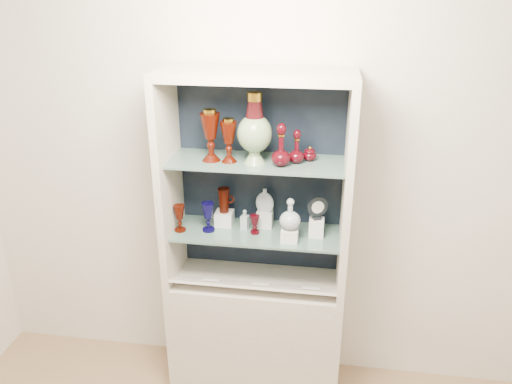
# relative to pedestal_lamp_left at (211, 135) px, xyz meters

# --- Properties ---
(wall_back) EXTENTS (3.50, 0.02, 2.80)m
(wall_back) POSITION_rel_pedestal_lamp_left_xyz_m (0.24, 0.23, -0.21)
(wall_back) COLOR beige
(wall_back) RESTS_ON ground
(cabinet_base) EXTENTS (1.00, 0.40, 0.75)m
(cabinet_base) POSITION_rel_pedestal_lamp_left_xyz_m (0.24, 0.01, -1.23)
(cabinet_base) COLOR beige
(cabinet_base) RESTS_ON ground
(cabinet_back_panel) EXTENTS (0.98, 0.02, 1.15)m
(cabinet_back_panel) POSITION_rel_pedestal_lamp_left_xyz_m (0.24, 0.20, -0.28)
(cabinet_back_panel) COLOR black
(cabinet_back_panel) RESTS_ON cabinet_base
(cabinet_side_left) EXTENTS (0.04, 0.40, 1.15)m
(cabinet_side_left) POSITION_rel_pedestal_lamp_left_xyz_m (-0.24, 0.01, -0.28)
(cabinet_side_left) COLOR beige
(cabinet_side_left) RESTS_ON cabinet_base
(cabinet_side_right) EXTENTS (0.04, 0.40, 1.15)m
(cabinet_side_right) POSITION_rel_pedestal_lamp_left_xyz_m (0.72, 0.01, -0.28)
(cabinet_side_right) COLOR beige
(cabinet_side_right) RESTS_ON cabinet_base
(cabinet_top_cap) EXTENTS (1.00, 0.40, 0.04)m
(cabinet_top_cap) POSITION_rel_pedestal_lamp_left_xyz_m (0.24, 0.01, 0.31)
(cabinet_top_cap) COLOR beige
(cabinet_top_cap) RESTS_ON cabinet_side_left
(shelf_lower) EXTENTS (0.92, 0.34, 0.01)m
(shelf_lower) POSITION_rel_pedestal_lamp_left_xyz_m (0.24, 0.03, -0.56)
(shelf_lower) COLOR slate
(shelf_lower) RESTS_ON cabinet_side_left
(shelf_upper) EXTENTS (0.92, 0.34, 0.01)m
(shelf_upper) POSITION_rel_pedestal_lamp_left_xyz_m (0.24, 0.03, -0.14)
(shelf_upper) COLOR slate
(shelf_upper) RESTS_ON cabinet_side_left
(label_ledge) EXTENTS (0.92, 0.17, 0.09)m
(label_ledge) POSITION_rel_pedestal_lamp_left_xyz_m (0.24, -0.10, -0.83)
(label_ledge) COLOR beige
(label_ledge) RESTS_ON cabinet_base
(label_card_0) EXTENTS (0.10, 0.06, 0.03)m
(label_card_0) POSITION_rel_pedestal_lamp_left_xyz_m (0.56, -0.10, -0.81)
(label_card_0) COLOR white
(label_card_0) RESTS_ON label_ledge
(label_card_1) EXTENTS (0.10, 0.06, 0.03)m
(label_card_1) POSITION_rel_pedestal_lamp_left_xyz_m (0.28, -0.10, -0.81)
(label_card_1) COLOR white
(label_card_1) RESTS_ON label_ledge
(label_card_2) EXTENTS (0.10, 0.06, 0.03)m
(label_card_2) POSITION_rel_pedestal_lamp_left_xyz_m (0.00, -0.10, -0.81)
(label_card_2) COLOR white
(label_card_2) RESTS_ON label_ledge
(pedestal_lamp_left) EXTENTS (0.13, 0.13, 0.27)m
(pedestal_lamp_left) POSITION_rel_pedestal_lamp_left_xyz_m (0.00, 0.00, 0.00)
(pedestal_lamp_left) COLOR #400E04
(pedestal_lamp_left) RESTS_ON shelf_upper
(pedestal_lamp_right) EXTENTS (0.10, 0.10, 0.23)m
(pedestal_lamp_right) POSITION_rel_pedestal_lamp_left_xyz_m (0.10, -0.01, -0.02)
(pedestal_lamp_right) COLOR #400E04
(pedestal_lamp_right) RESTS_ON shelf_upper
(enamel_urn) EXTENTS (0.19, 0.19, 0.37)m
(enamel_urn) POSITION_rel_pedestal_lamp_left_xyz_m (0.23, -0.01, 0.05)
(enamel_urn) COLOR #134D2F
(enamel_urn) RESTS_ON shelf_upper
(ruby_decanter_a) EXTENTS (0.12, 0.12, 0.25)m
(ruby_decanter_a) POSITION_rel_pedestal_lamp_left_xyz_m (0.37, -0.03, -0.01)
(ruby_decanter_a) COLOR #45060D
(ruby_decanter_a) RESTS_ON shelf_upper
(ruby_decanter_b) EXTENTS (0.11, 0.11, 0.19)m
(ruby_decanter_b) POSITION_rel_pedestal_lamp_left_xyz_m (0.45, 0.02, -0.04)
(ruby_decanter_b) COLOR #45060D
(ruby_decanter_b) RESTS_ON shelf_upper
(lidded_bowl) EXTENTS (0.09, 0.09, 0.08)m
(lidded_bowl) POSITION_rel_pedestal_lamp_left_xyz_m (0.51, 0.07, -0.10)
(lidded_bowl) COLOR #45060D
(lidded_bowl) RESTS_ON shelf_upper
(cobalt_goblet) EXTENTS (0.09, 0.09, 0.17)m
(cobalt_goblet) POSITION_rel_pedestal_lamp_left_xyz_m (-0.03, 0.00, -0.47)
(cobalt_goblet) COLOR #090538
(cobalt_goblet) RESTS_ON shelf_lower
(ruby_goblet_tall) EXTENTS (0.08, 0.08, 0.15)m
(ruby_goblet_tall) POSITION_rel_pedestal_lamp_left_xyz_m (-0.19, -0.02, -0.48)
(ruby_goblet_tall) COLOR #400E04
(ruby_goblet_tall) RESTS_ON shelf_lower
(ruby_goblet_small) EXTENTS (0.06, 0.06, 0.11)m
(ruby_goblet_small) POSITION_rel_pedestal_lamp_left_xyz_m (0.23, 0.01, -0.50)
(ruby_goblet_small) COLOR #45060D
(ruby_goblet_small) RESTS_ON shelf_lower
(riser_ruby_pitcher) EXTENTS (0.10, 0.10, 0.08)m
(riser_ruby_pitcher) POSITION_rel_pedestal_lamp_left_xyz_m (0.04, 0.09, -0.52)
(riser_ruby_pitcher) COLOR silver
(riser_ruby_pitcher) RESTS_ON shelf_lower
(ruby_pitcher) EXTENTS (0.11, 0.08, 0.14)m
(ruby_pitcher) POSITION_rel_pedestal_lamp_left_xyz_m (0.04, 0.09, -0.41)
(ruby_pitcher) COLOR #400E04
(ruby_pitcher) RESTS_ON riser_ruby_pitcher
(clear_square_bottle) EXTENTS (0.05, 0.05, 0.12)m
(clear_square_bottle) POSITION_rel_pedestal_lamp_left_xyz_m (0.17, 0.05, -0.50)
(clear_square_bottle) COLOR #9BACB1
(clear_square_bottle) RESTS_ON shelf_lower
(riser_flat_flask) EXTENTS (0.09, 0.09, 0.09)m
(riser_flat_flask) POSITION_rel_pedestal_lamp_left_xyz_m (0.27, 0.10, -0.51)
(riser_flat_flask) COLOR silver
(riser_flat_flask) RESTS_ON shelf_lower
(flat_flask) EXTENTS (0.11, 0.06, 0.15)m
(flat_flask) POSITION_rel_pedestal_lamp_left_xyz_m (0.27, 0.10, -0.39)
(flat_flask) COLOR #B1BEC6
(flat_flask) RESTS_ON riser_flat_flask
(riser_clear_round_decanter) EXTENTS (0.09, 0.09, 0.07)m
(riser_clear_round_decanter) POSITION_rel_pedestal_lamp_left_xyz_m (0.43, -0.05, -0.52)
(riser_clear_round_decanter) COLOR silver
(riser_clear_round_decanter) RESTS_ON shelf_lower
(clear_round_decanter) EXTENTS (0.14, 0.14, 0.17)m
(clear_round_decanter) POSITION_rel_pedestal_lamp_left_xyz_m (0.43, -0.05, -0.40)
(clear_round_decanter) COLOR #9BACB1
(clear_round_decanter) RESTS_ON riser_clear_round_decanter
(riser_cameo_medallion) EXTENTS (0.08, 0.08, 0.10)m
(riser_cameo_medallion) POSITION_rel_pedestal_lamp_left_xyz_m (0.57, 0.03, -0.51)
(riser_cameo_medallion) COLOR silver
(riser_cameo_medallion) RESTS_ON shelf_lower
(cameo_medallion) EXTENTS (0.12, 0.08, 0.14)m
(cameo_medallion) POSITION_rel_pedestal_lamp_left_xyz_m (0.57, 0.03, -0.39)
(cameo_medallion) COLOR black
(cameo_medallion) RESTS_ON riser_cameo_medallion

